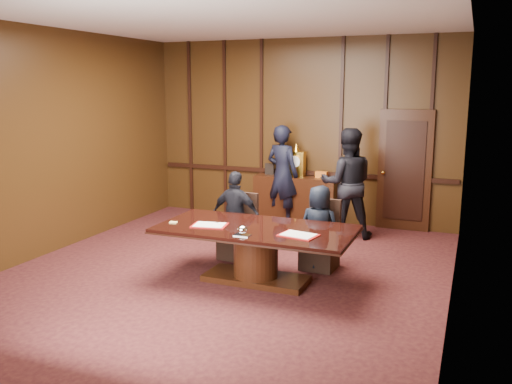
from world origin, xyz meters
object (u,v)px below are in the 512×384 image
(sideboard, at_px, (296,197))
(witness_left, at_px, (282,175))
(signatory_right, at_px, (319,228))
(signatory_left, at_px, (236,216))
(conference_table, at_px, (256,245))
(witness_right, at_px, (347,183))

(sideboard, height_order, witness_left, witness_left)
(signatory_right, xyz_separation_m, witness_left, (-1.39, 2.38, 0.33))
(witness_left, bearing_deg, signatory_right, 137.98)
(signatory_right, height_order, witness_left, witness_left)
(signatory_left, xyz_separation_m, witness_left, (-0.09, 2.38, 0.27))
(conference_table, distance_m, witness_right, 2.76)
(sideboard, xyz_separation_m, conference_table, (0.52, -3.34, 0.02))
(signatory_right, distance_m, witness_right, 1.88)
(conference_table, relative_size, signatory_right, 2.13)
(conference_table, xyz_separation_m, signatory_left, (-0.65, 0.80, 0.17))
(sideboard, bearing_deg, signatory_right, -65.19)
(sideboard, height_order, witness_right, witness_right)
(witness_left, height_order, witness_right, witness_right)
(signatory_right, bearing_deg, conference_table, 56.11)
(signatory_left, bearing_deg, witness_right, -122.03)
(sideboard, relative_size, signatory_right, 1.30)
(conference_table, relative_size, witness_left, 1.38)
(signatory_left, xyz_separation_m, signatory_right, (1.30, 0.00, -0.06))
(signatory_right, bearing_deg, witness_left, -54.42)
(sideboard, relative_size, conference_table, 0.61)
(conference_table, relative_size, witness_right, 1.37)
(witness_left, bearing_deg, signatory_left, 109.84)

